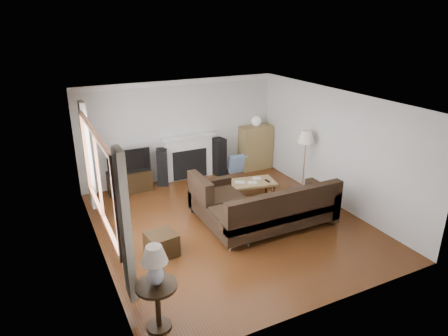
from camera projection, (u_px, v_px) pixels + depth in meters
name	position (u px, v px, depth m)	size (l,w,h in m)	color
room	(231.00, 166.00, 7.56)	(5.10, 5.60, 2.54)	#532B12
window	(99.00, 176.00, 6.28)	(0.12, 2.74, 1.54)	brown
curtain_near	(125.00, 227.00, 5.08)	(0.10, 0.35, 2.10)	silver
curtain_far	(88.00, 156.00, 7.62)	(0.10, 0.35, 2.10)	silver
fireplace	(188.00, 157.00, 10.08)	(1.40, 0.26, 1.15)	white
tv_stand	(130.00, 181.00, 9.43)	(1.00, 0.45, 0.50)	black
television	(128.00, 160.00, 9.24)	(0.98, 0.13, 0.56)	black
speaker_left	(162.00, 167.00, 9.73)	(0.25, 0.30, 0.91)	black
speaker_right	(219.00, 157.00, 10.35)	(0.27, 0.33, 0.98)	black
bookshelf	(256.00, 147.00, 10.74)	(0.86, 0.41, 1.18)	olive
globe_lamp	(256.00, 121.00, 10.49)	(0.26, 0.26, 0.26)	white
sectional_sofa	(275.00, 208.00, 7.71)	(2.70, 1.98, 0.87)	black
coffee_table	(250.00, 190.00, 9.03)	(1.10, 0.60, 0.43)	#9B7B4A
footstool	(162.00, 244.00, 6.92)	(0.48, 0.48, 0.41)	black
floor_lamp	(304.00, 162.00, 9.18)	(0.39, 0.39, 1.51)	#BD8141
side_table	(158.00, 306.00, 5.24)	(0.55, 0.55, 0.69)	black
table_lamp	(155.00, 266.00, 5.01)	(0.34, 0.34, 0.56)	silver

